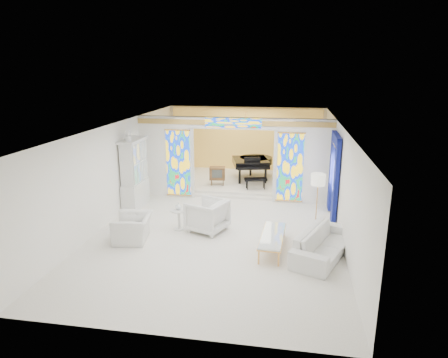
% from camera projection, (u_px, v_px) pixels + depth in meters
% --- Properties ---
extents(floor, '(12.00, 12.00, 0.00)m').
position_uv_depth(floor, '(224.00, 218.00, 12.87)').
color(floor, white).
rests_on(floor, ground).
extents(ceiling, '(7.00, 12.00, 0.02)m').
position_uv_depth(ceiling, '(224.00, 125.00, 12.07)').
color(ceiling, white).
rests_on(ceiling, wall_back).
extents(wall_back, '(7.00, 0.02, 3.00)m').
position_uv_depth(wall_back, '(246.00, 140.00, 18.17)').
color(wall_back, white).
rests_on(wall_back, floor).
extents(wall_front, '(7.00, 0.02, 3.00)m').
position_uv_depth(wall_front, '(166.00, 261.00, 6.77)').
color(wall_front, white).
rests_on(wall_front, floor).
extents(wall_left, '(0.02, 12.00, 3.00)m').
position_uv_depth(wall_left, '(119.00, 168.00, 13.03)').
color(wall_left, white).
rests_on(wall_left, floor).
extents(wall_right, '(0.02, 12.00, 3.00)m').
position_uv_depth(wall_right, '(340.00, 178.00, 11.91)').
color(wall_right, white).
rests_on(wall_right, floor).
extents(partition_wall, '(7.00, 0.22, 3.00)m').
position_uv_depth(partition_wall, '(233.00, 155.00, 14.33)').
color(partition_wall, white).
rests_on(partition_wall, floor).
extents(stained_glass_left, '(0.90, 0.04, 2.40)m').
position_uv_depth(stained_glass_left, '(178.00, 163.00, 14.65)').
color(stained_glass_left, gold).
rests_on(stained_glass_left, partition_wall).
extents(stained_glass_right, '(0.90, 0.04, 2.40)m').
position_uv_depth(stained_glass_right, '(290.00, 167.00, 14.00)').
color(stained_glass_right, gold).
rests_on(stained_glass_right, partition_wall).
extents(stained_glass_transom, '(2.00, 0.04, 0.34)m').
position_uv_depth(stained_glass_transom, '(233.00, 123.00, 13.92)').
color(stained_glass_transom, gold).
rests_on(stained_glass_transom, partition_wall).
extents(alcove_platform, '(6.80, 3.80, 0.18)m').
position_uv_depth(alcove_platform, '(240.00, 181.00, 16.74)').
color(alcove_platform, white).
rests_on(alcove_platform, floor).
extents(gold_curtain_back, '(6.70, 0.10, 2.90)m').
position_uv_depth(gold_curtain_back, '(246.00, 141.00, 18.06)').
color(gold_curtain_back, '#FFC158').
rests_on(gold_curtain_back, wall_back).
extents(chandelier, '(0.48, 0.48, 0.30)m').
position_uv_depth(chandelier, '(246.00, 123.00, 15.96)').
color(chandelier, '#DC9D4D').
rests_on(chandelier, ceiling).
extents(blue_drapes, '(0.14, 1.85, 2.65)m').
position_uv_depth(blue_drapes, '(334.00, 170.00, 12.57)').
color(blue_drapes, navy).
rests_on(blue_drapes, wall_right).
extents(china_cabinet, '(0.56, 1.46, 2.72)m').
position_uv_depth(china_cabinet, '(135.00, 174.00, 13.64)').
color(china_cabinet, silver).
rests_on(china_cabinet, floor).
extents(armchair_left, '(1.14, 1.26, 0.73)m').
position_uv_depth(armchair_left, '(133.00, 228.00, 11.11)').
color(armchair_left, silver).
rests_on(armchair_left, floor).
extents(armchair_right, '(1.34, 1.32, 0.95)m').
position_uv_depth(armchair_right, '(207.00, 216.00, 11.74)').
color(armchair_right, silver).
rests_on(armchair_right, floor).
extents(sofa, '(1.80, 2.60, 0.71)m').
position_uv_depth(sofa, '(324.00, 243.00, 10.16)').
color(sofa, silver).
rests_on(sofa, floor).
extents(side_table, '(0.52, 0.52, 0.63)m').
position_uv_depth(side_table, '(179.00, 216.00, 11.85)').
color(side_table, silver).
rests_on(side_table, floor).
extents(vase, '(0.26, 0.26, 0.21)m').
position_uv_depth(vase, '(179.00, 206.00, 11.76)').
color(vase, silver).
rests_on(vase, side_table).
extents(coffee_table, '(0.68, 1.93, 0.43)m').
position_uv_depth(coffee_table, '(273.00, 236.00, 10.50)').
color(coffee_table, silver).
rests_on(coffee_table, floor).
extents(floor_lamp, '(0.43, 0.43, 1.72)m').
position_uv_depth(floor_lamp, '(318.00, 182.00, 11.57)').
color(floor_lamp, '#DC9D4D').
rests_on(floor_lamp, floor).
extents(grand_piano, '(1.88, 2.88, 1.05)m').
position_uv_depth(grand_piano, '(253.00, 162.00, 16.64)').
color(grand_piano, black).
rests_on(grand_piano, alcove_platform).
extents(tv_console, '(0.67, 0.50, 0.71)m').
position_uv_depth(tv_console, '(217.00, 173.00, 15.81)').
color(tv_console, brown).
rests_on(tv_console, alcove_platform).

